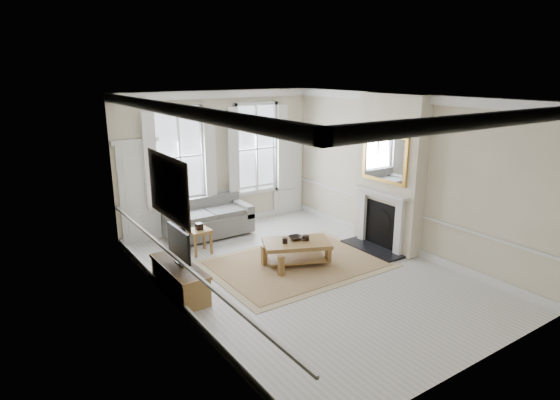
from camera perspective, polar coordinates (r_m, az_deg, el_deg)
floor at (r=9.28m, az=3.14°, el=-9.02°), size 7.20×7.20×0.00m
ceiling at (r=8.45m, az=3.49°, el=12.42°), size 7.20×7.20×0.00m
back_wall at (r=11.71m, az=-7.45°, el=4.82°), size 5.20×0.00×5.20m
left_wall at (r=7.48m, az=-12.76°, el=-1.61°), size 0.00×7.20×7.20m
right_wall at (r=10.46m, az=14.74°, el=3.14°), size 0.00×7.20×7.20m
window_left at (r=11.21m, az=-12.18°, el=5.16°), size 1.26×0.20×2.20m
window_right at (r=12.13m, az=-2.92°, el=6.27°), size 1.26×0.20×2.20m
door_left at (r=11.05m, az=-16.77°, el=0.71°), size 0.90×0.08×2.30m
door_right at (r=12.82m, az=0.94°, el=3.38°), size 0.90×0.08×2.30m
painting at (r=7.68m, az=-13.47°, el=1.49°), size 0.05×1.66×1.06m
chimney_breast at (r=10.46m, az=13.29°, el=3.24°), size 0.35×1.70×3.38m
hearth at (r=10.64m, az=11.15°, el=-5.86°), size 0.55×1.50×0.05m
fireplace at (r=10.54m, az=12.12°, el=-2.04°), size 0.21×1.45×1.33m
mirror at (r=10.24m, az=12.58°, el=5.02°), size 0.06×1.26×1.06m
sofa at (r=11.36m, az=-8.79°, el=-2.50°), size 1.99×0.97×0.89m
side_table at (r=10.28m, az=-9.79°, el=-4.13°), size 0.47×0.47×0.54m
rug at (r=9.71m, az=2.00°, el=-7.77°), size 3.50×2.60×0.02m
coffee_table at (r=9.56m, az=2.02°, el=-5.54°), size 1.54×1.26×0.50m
ceramic_pot_a at (r=9.41m, az=0.62°, el=-4.97°), size 0.11×0.11×0.11m
ceramic_pot_b at (r=9.59m, az=3.18°, el=-4.65°), size 0.14×0.14×0.10m
bowl at (r=9.62m, az=1.92°, el=-4.64°), size 0.31×0.31×0.07m
tv_stand at (r=8.62m, az=-12.11°, el=-9.40°), size 0.49×1.53×0.55m
tv at (r=8.37m, az=-12.22°, el=-5.21°), size 0.08×0.90×0.68m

